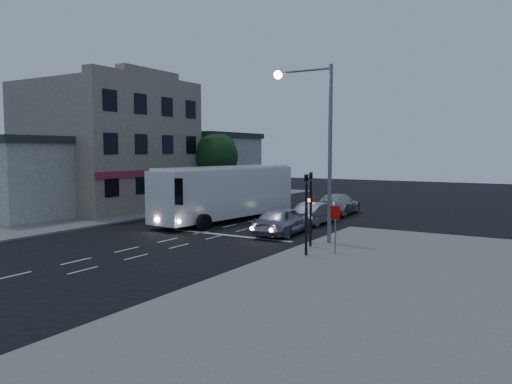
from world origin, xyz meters
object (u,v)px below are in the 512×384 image
Objects in this scene: car_sedan_b at (338,204)px; regulatory_sign at (335,222)px; car_suv at (283,220)px; streetlight at (318,133)px; traffic_signal_main at (311,200)px; traffic_signal_side at (306,204)px; tour_bus at (227,191)px; street_tree at (216,155)px; car_sedan_a at (316,213)px.

car_sedan_b is 15.33m from regulatory_sign.
car_suv is at bearing 89.74° from car_sedan_b.
streetlight is at bearing 102.56° from car_sedan_b.
traffic_signal_side is at bearing -70.51° from traffic_signal_main.
streetlight is (3.54, -11.85, 4.93)m from car_sedan_b.
tour_bus reaches higher than car_suv.
regulatory_sign is (5.49, -14.29, 0.79)m from car_sedan_b.
streetlight is (2.86, -1.60, 4.90)m from car_suv.
regulatory_sign is 0.35× the size of street_tree.
traffic_signal_main is at bearing 101.89° from car_sedan_b.
car_sedan_a is at bearing 111.54° from traffic_signal_side.
tour_bus is at bearing 140.54° from traffic_signal_side.
car_sedan_b is (-0.68, 10.25, -0.03)m from car_suv.
street_tree is at bearing 135.50° from traffic_signal_side.
tour_bus reaches higher than car_sedan_a.
car_suv is 1.10× the size of car_sedan_a.
car_suv reaches higher than car_sedan_b.
car_sedan_b is at bearing -88.98° from car_suv.
tour_bus is at bearing -29.86° from car_suv.
tour_bus is 1.39× the size of streetlight.
traffic_signal_main reaches higher than car_suv.
car_sedan_b is at bearing 59.82° from tour_bus.
regulatory_sign is 23.40m from street_tree.
regulatory_sign is at bearing 120.40° from car_sedan_a.
regulatory_sign is (4.89, -8.90, 0.87)m from car_sedan_a.
street_tree is (-6.72, 8.17, 2.46)m from tour_bus.
traffic_signal_side is (3.81, -5.00, 1.59)m from car_suv.
traffic_signal_main is (3.19, -7.89, 1.69)m from car_sedan_a.
car_sedan_b is 13.90m from traffic_signal_main.
car_suv is 0.79× the size of street_tree.
traffic_signal_main is 1.00× the size of traffic_signal_side.
car_sedan_a is at bearing 118.80° from regulatory_sign.
car_sedan_b is at bearing 106.61° from streetlight.
traffic_signal_main is at bearing -79.80° from streetlight.
tour_bus is 2.83× the size of car_sedan_a.
tour_bus is at bearing 152.20° from streetlight.
street_tree is (-12.69, 11.22, 3.67)m from car_suv.
car_suv is 1.19× the size of traffic_signal_side.
traffic_signal_main is 2.10m from traffic_signal_side.
traffic_signal_side is at bearing -136.08° from regulatory_sign.
regulatory_sign is 5.18m from streetlight.
regulatory_sign reaches higher than car_suv.
traffic_signal_side is 4.84m from streetlight.
car_sedan_b is (-0.60, 5.39, 0.08)m from car_sedan_a.
car_sedan_b is 12.61m from street_tree.
regulatory_sign is (1.70, -1.01, -0.82)m from traffic_signal_main.
street_tree is (-15.81, 14.25, 2.08)m from traffic_signal_main.
traffic_signal_side is (4.49, -15.25, 1.62)m from car_sedan_b.
traffic_signal_side is 1.61m from regulatory_sign.
car_sedan_a is 0.80× the size of car_sedan_b.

